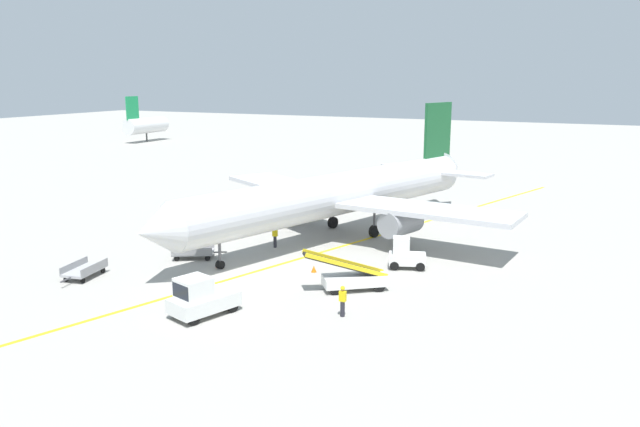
{
  "coord_description": "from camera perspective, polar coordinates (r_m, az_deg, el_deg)",
  "views": [
    {
      "loc": [
        20.49,
        -31.46,
        12.44
      ],
      "look_at": [
        0.93,
        9.13,
        2.5
      ],
      "focal_mm": 34.95,
      "sensor_mm": 36.0,
      "label": 1
    }
  ],
  "objects": [
    {
      "name": "baggage_cart_loaded",
      "position": [
        44.36,
        -11.52,
        -3.47
      ],
      "size": [
        3.66,
        2.74,
        0.94
      ],
      "color": "#A5A5A8",
      "rests_on": "ground"
    },
    {
      "name": "ground_crew_marshaller",
      "position": [
        46.29,
        -4.14,
        -2.01
      ],
      "size": [
        0.36,
        0.24,
        1.7
      ],
      "color": "#26262D",
      "rests_on": "ground"
    },
    {
      "name": "safety_cone_nose_left",
      "position": [
        42.12,
        -9.3,
        -4.59
      ],
      "size": [
        0.36,
        0.36,
        0.44
      ],
      "primitive_type": "cone",
      "color": "orange",
      "rests_on": "ground"
    },
    {
      "name": "baggage_tug_by_cargo_door",
      "position": [
        41.57,
        7.8,
        -3.75
      ],
      "size": [
        2.69,
        2.01,
        2.1
      ],
      "color": "silver",
      "rests_on": "ground"
    },
    {
      "name": "baggage_tug_near_wing",
      "position": [
        48.82,
        -12.0,
        -1.47
      ],
      "size": [
        2.31,
        2.73,
        2.1
      ],
      "color": "silver",
      "rests_on": "ground"
    },
    {
      "name": "distant_aircraft_far_left",
      "position": [
        126.81,
        -15.68,
        7.81
      ],
      "size": [
        3.0,
        10.1,
        8.8
      ],
      "color": "silver",
      "rests_on": "ground"
    },
    {
      "name": "baggage_cart_empty_trailing",
      "position": [
        42.21,
        -20.76,
        -4.87
      ],
      "size": [
        2.05,
        3.84,
        0.94
      ],
      "color": "#A5A5A8",
      "rests_on": "ground"
    },
    {
      "name": "ground_plane",
      "position": [
        39.55,
        -7.01,
        -5.99
      ],
      "size": [
        300.0,
        300.0,
        0.0
      ],
      "primitive_type": "plane",
      "color": "#9E9B93"
    },
    {
      "name": "taxi_line_yellow",
      "position": [
        43.2,
        -2.38,
        -4.3
      ],
      "size": [
        24.6,
        76.31,
        0.01
      ],
      "primitive_type": "cube",
      "rotation": [
        0.0,
        0.0,
        -0.31
      ],
      "color": "yellow",
      "rests_on": "ground"
    },
    {
      "name": "safety_cone_nose_right",
      "position": [
        37.08,
        -8.49,
        -6.94
      ],
      "size": [
        0.36,
        0.36,
        0.44
      ],
      "primitive_type": "cone",
      "color": "orange",
      "rests_on": "ground"
    },
    {
      "name": "ground_crew_wing_walker",
      "position": [
        33.13,
        2.08,
        -7.93
      ],
      "size": [
        0.36,
        0.24,
        1.7
      ],
      "color": "#26262D",
      "rests_on": "ground"
    },
    {
      "name": "belt_loader_forward_hold",
      "position": [
        37.17,
        3.04,
        -5.86
      ],
      "size": [
        4.73,
        4.03,
        2.59
      ],
      "color": "silver",
      "rests_on": "ground"
    },
    {
      "name": "pushback_tug",
      "position": [
        33.79,
        -10.87,
        -7.59
      ],
      "size": [
        2.92,
        4.01,
        2.2
      ],
      "color": "silver",
      "rests_on": "ground"
    },
    {
      "name": "safety_cone_wingtip_left",
      "position": [
        40.57,
        -0.57,
        -5.09
      ],
      "size": [
        0.36,
        0.36,
        0.44
      ],
      "primitive_type": "cone",
      "color": "orange",
      "rests_on": "ground"
    },
    {
      "name": "airliner",
      "position": [
        49.01,
        1.96,
        1.83
      ],
      "size": [
        27.69,
        34.5,
        10.1
      ],
      "color": "silver",
      "rests_on": "ground"
    }
  ]
}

